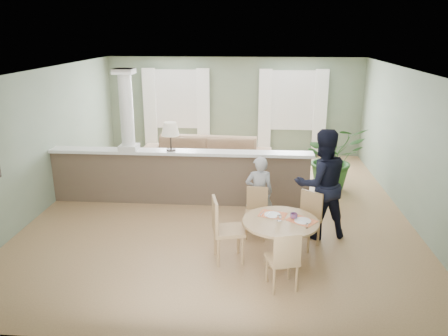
# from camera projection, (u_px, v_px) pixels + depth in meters

# --- Properties ---
(ground) EXTENTS (8.00, 8.00, 0.00)m
(ground) POSITION_uv_depth(u_px,v_px,m) (223.00, 208.00, 8.74)
(ground) COLOR tan
(ground) RESTS_ON ground
(room_shell) EXTENTS (7.02, 8.02, 2.71)m
(room_shell) POSITION_uv_depth(u_px,v_px,m) (224.00, 112.00, 8.78)
(room_shell) COLOR gray
(room_shell) RESTS_ON ground
(pony_wall) EXTENTS (5.32, 0.38, 2.70)m
(pony_wall) POSITION_uv_depth(u_px,v_px,m) (175.00, 170.00, 8.78)
(pony_wall) COLOR brown
(pony_wall) RESTS_ON ground
(sofa) EXTENTS (3.22, 1.43, 0.92)m
(sofa) POSITION_uv_depth(u_px,v_px,m) (204.00, 158.00, 10.43)
(sofa) COLOR #906C4E
(sofa) RESTS_ON ground
(houseplant) EXTENTS (1.57, 1.46, 1.44)m
(houseplant) POSITION_uv_depth(u_px,v_px,m) (333.00, 158.00, 9.58)
(houseplant) COLOR #2C5C24
(houseplant) RESTS_ON ground
(dining_table) EXTENTS (1.14, 1.14, 0.78)m
(dining_table) POSITION_uv_depth(u_px,v_px,m) (281.00, 229.00, 6.55)
(dining_table) COLOR tan
(dining_table) RESTS_ON ground
(chair_far_boy) EXTENTS (0.41, 0.41, 0.84)m
(chair_far_boy) POSITION_uv_depth(u_px,v_px,m) (257.00, 210.00, 7.45)
(chair_far_boy) COLOR tan
(chair_far_boy) RESTS_ON ground
(chair_far_man) EXTENTS (0.57, 0.57, 0.90)m
(chair_far_man) POSITION_uv_depth(u_px,v_px,m) (308.00, 217.00, 7.10)
(chair_far_man) COLOR tan
(chair_far_man) RESTS_ON ground
(chair_near) EXTENTS (0.49, 0.49, 0.87)m
(chair_near) POSITION_uv_depth(u_px,v_px,m) (284.00, 258.00, 5.84)
(chair_near) COLOR tan
(chair_near) RESTS_ON ground
(chair_side) EXTENTS (0.55, 0.55, 1.01)m
(chair_side) POSITION_uv_depth(u_px,v_px,m) (223.00, 227.00, 6.59)
(chair_side) COLOR tan
(chair_side) RESTS_ON ground
(child_person) EXTENTS (0.53, 0.38, 1.34)m
(child_person) POSITION_uv_depth(u_px,v_px,m) (259.00, 193.00, 7.64)
(child_person) COLOR #98989D
(child_person) RESTS_ON ground
(man_person) EXTENTS (1.07, 0.93, 1.88)m
(man_person) POSITION_uv_depth(u_px,v_px,m) (321.00, 184.00, 7.29)
(man_person) COLOR black
(man_person) RESTS_ON ground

